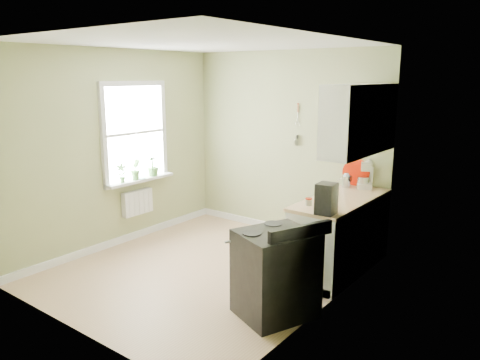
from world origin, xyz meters
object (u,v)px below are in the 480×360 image
Objects in this scene: coffee_maker at (326,199)px; stove at (276,273)px; stand_mixer at (366,176)px; kettle at (346,180)px.

stove is at bearing -102.52° from coffee_maker.
stove is 2.71× the size of stand_mixer.
stove is at bearing -84.42° from kettle.
coffee_maker reaches higher than stove.
kettle is at bearing 95.58° from stove.
stand_mixer is 1.41m from coffee_maker.
kettle is 0.58× the size of coffee_maker.
stand_mixer is at bearing 34.78° from kettle.
coffee_maker is at bearing -84.13° from stand_mixer.
stove is 2.98× the size of coffee_maker.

